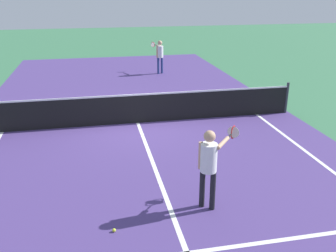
{
  "coord_description": "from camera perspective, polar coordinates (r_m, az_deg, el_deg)",
  "views": [
    {
      "loc": [
        -1.32,
        -11.24,
        4.12
      ],
      "look_at": [
        0.36,
        -3.09,
        1.0
      ],
      "focal_mm": 39.83,
      "sensor_mm": 36.0,
      "label": 1
    }
  ],
  "objects": [
    {
      "name": "line_center_service",
      "position": [
        9.13,
        -2.1,
        -6.26
      ],
      "size": [
        0.1,
        6.4,
        0.01
      ],
      "primitive_type": "cube",
      "color": "white",
      "rests_on": "ground_plane"
    },
    {
      "name": "tennis_ball_mid_court",
      "position": [
        6.98,
        -8.26,
        -15.51
      ],
      "size": [
        0.07,
        0.07,
        0.07
      ],
      "primitive_type": "sphere",
      "color": "#CCE033",
      "rests_on": "ground_plane"
    },
    {
      "name": "player_far",
      "position": [
        18.82,
        -1.27,
        11.09
      ],
      "size": [
        0.51,
        1.19,
        1.64
      ],
      "color": "navy",
      "rests_on": "ground_plane"
    },
    {
      "name": "court_surface_inbounds",
      "position": [
        12.04,
        -4.66,
        0.5
      ],
      "size": [
        10.62,
        24.4,
        0.0
      ],
      "primitive_type": "cube",
      "color": "#4C387A",
      "rests_on": "ground_plane"
    },
    {
      "name": "player_near",
      "position": [
        7.15,
        6.34,
        -5.29
      ],
      "size": [
        0.97,
        0.87,
        1.64
      ],
      "color": "black",
      "rests_on": "ground_plane"
    },
    {
      "name": "net",
      "position": [
        11.88,
        -4.73,
        2.73
      ],
      "size": [
        10.42,
        0.09,
        1.07
      ],
      "color": "#33383D",
      "rests_on": "ground_plane"
    },
    {
      "name": "ground_plane",
      "position": [
        12.04,
        -4.66,
        0.49
      ],
      "size": [
        60.0,
        60.0,
        0.0
      ],
      "primitive_type": "plane",
      "color": "#38724C"
    }
  ]
}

